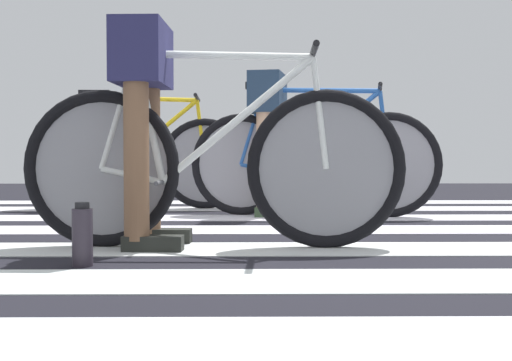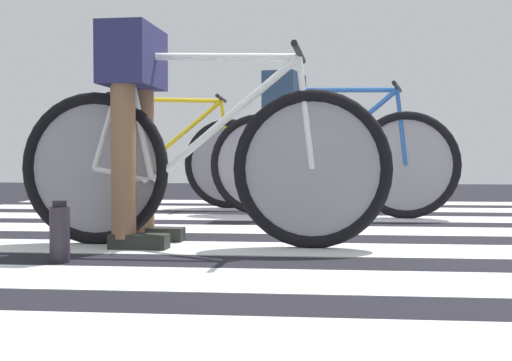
{
  "view_description": "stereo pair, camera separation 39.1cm",
  "coord_description": "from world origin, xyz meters",
  "px_view_note": "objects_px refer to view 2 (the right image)",
  "views": [
    {
      "loc": [
        -0.14,
        -3.34,
        0.43
      ],
      "look_at": [
        -0.1,
        0.26,
        0.31
      ],
      "focal_mm": 47.16,
      "sensor_mm": 36.0,
      "label": 1
    },
    {
      "loc": [
        0.25,
        -3.34,
        0.43
      ],
      "look_at": [
        -0.1,
        0.26,
        0.31
      ],
      "focal_mm": 47.16,
      "sensor_mm": 36.0,
      "label": 2
    }
  ],
  "objects_px": {
    "cyclist_2_of_3": "(285,124)",
    "bicycle_3_of_3": "(165,160)",
    "water_bottle": "(60,233)",
    "bicycle_2_of_3": "(329,161)",
    "bicycle_1_of_3": "(200,163)",
    "cyclist_1_of_3": "(134,104)"
  },
  "relations": [
    {
      "from": "cyclist_1_of_3",
      "to": "cyclist_2_of_3",
      "type": "bearing_deg",
      "value": 71.97
    },
    {
      "from": "bicycle_1_of_3",
      "to": "water_bottle",
      "type": "relative_size",
      "value": 7.2
    },
    {
      "from": "water_bottle",
      "to": "bicycle_2_of_3",
      "type": "bearing_deg",
      "value": 63.09
    },
    {
      "from": "bicycle_1_of_3",
      "to": "cyclist_2_of_3",
      "type": "relative_size",
      "value": 1.75
    },
    {
      "from": "bicycle_1_of_3",
      "to": "bicycle_3_of_3",
      "type": "xyz_separation_m",
      "value": [
        -0.7,
        2.27,
        0.0
      ]
    },
    {
      "from": "bicycle_3_of_3",
      "to": "water_bottle",
      "type": "height_order",
      "value": "bicycle_3_of_3"
    },
    {
      "from": "bicycle_1_of_3",
      "to": "cyclist_1_of_3",
      "type": "height_order",
      "value": "cyclist_1_of_3"
    },
    {
      "from": "cyclist_2_of_3",
      "to": "bicycle_3_of_3",
      "type": "height_order",
      "value": "cyclist_2_of_3"
    },
    {
      "from": "bicycle_1_of_3",
      "to": "cyclist_1_of_3",
      "type": "distance_m",
      "value": 0.41
    },
    {
      "from": "bicycle_3_of_3",
      "to": "water_bottle",
      "type": "xyz_separation_m",
      "value": [
        0.23,
        -2.78,
        -0.27
      ]
    },
    {
      "from": "cyclist_1_of_3",
      "to": "water_bottle",
      "type": "distance_m",
      "value": 0.77
    },
    {
      "from": "bicycle_2_of_3",
      "to": "water_bottle",
      "type": "bearing_deg",
      "value": -106.26
    },
    {
      "from": "bicycle_2_of_3",
      "to": "cyclist_1_of_3",
      "type": "bearing_deg",
      "value": -109.5
    },
    {
      "from": "cyclist_2_of_3",
      "to": "bicycle_3_of_3",
      "type": "relative_size",
      "value": 0.57
    },
    {
      "from": "cyclist_2_of_3",
      "to": "bicycle_3_of_3",
      "type": "xyz_separation_m",
      "value": [
        -1.0,
        0.61,
        -0.26
      ]
    },
    {
      "from": "water_bottle",
      "to": "cyclist_2_of_3",
      "type": "bearing_deg",
      "value": 70.56
    },
    {
      "from": "cyclist_1_of_3",
      "to": "cyclist_2_of_3",
      "type": "distance_m",
      "value": 1.75
    },
    {
      "from": "cyclist_1_of_3",
      "to": "bicycle_3_of_3",
      "type": "xyz_separation_m",
      "value": [
        -0.39,
        2.25,
        -0.27
      ]
    },
    {
      "from": "bicycle_1_of_3",
      "to": "bicycle_3_of_3",
      "type": "height_order",
      "value": "same"
    },
    {
      "from": "cyclist_1_of_3",
      "to": "cyclist_2_of_3",
      "type": "xyz_separation_m",
      "value": [
        0.61,
        1.64,
        -0.01
      ]
    },
    {
      "from": "bicycle_2_of_3",
      "to": "cyclist_2_of_3",
      "type": "height_order",
      "value": "cyclist_2_of_3"
    },
    {
      "from": "bicycle_2_of_3",
      "to": "cyclist_2_of_3",
      "type": "relative_size",
      "value": 1.73
    }
  ]
}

